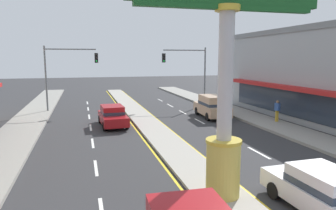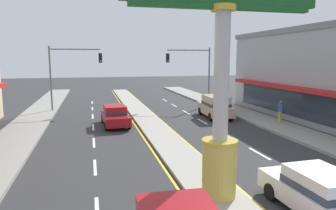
# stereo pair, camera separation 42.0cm
# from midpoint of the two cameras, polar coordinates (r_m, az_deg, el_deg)

# --- Properties ---
(median_strip) EXTENTS (2.01, 52.00, 0.14)m
(median_strip) POSITION_cam_midpoint_polar(r_m,az_deg,el_deg) (24.09, -4.26, -3.39)
(median_strip) COLOR #A39E93
(median_strip) RESTS_ON ground
(sidewalk_left) EXTENTS (2.88, 60.00, 0.18)m
(sidewalk_left) POSITION_cam_midpoint_polar(r_m,az_deg,el_deg) (22.16, -26.85, -5.32)
(sidewalk_left) COLOR gray
(sidewalk_left) RESTS_ON ground
(sidewalk_right) EXTENTS (2.88, 60.00, 0.18)m
(sidewalk_right) POSITION_cam_midpoint_polar(r_m,az_deg,el_deg) (25.61, 16.96, -2.98)
(sidewalk_right) COLOR gray
(sidewalk_right) RESTS_ON ground
(lane_markings) EXTENTS (8.75, 52.00, 0.01)m
(lane_markings) POSITION_cam_midpoint_polar(r_m,az_deg,el_deg) (22.81, -3.60, -4.24)
(lane_markings) COLOR silver
(lane_markings) RESTS_ON ground
(district_sign) EXTENTS (6.88, 1.28, 8.31)m
(district_sign) POSITION_cam_midpoint_polar(r_m,az_deg,el_deg) (10.81, 9.46, 5.27)
(district_sign) COLOR gold
(district_sign) RESTS_ON median_strip
(traffic_light_left_side) EXTENTS (4.86, 0.46, 6.20)m
(traffic_light_left_side) POSITION_cam_midpoint_polar(r_m,az_deg,el_deg) (30.78, -18.75, 6.63)
(traffic_light_left_side) COLOR slate
(traffic_light_left_side) RESTS_ON ground
(traffic_light_right_side) EXTENTS (4.86, 0.46, 6.20)m
(traffic_light_right_side) POSITION_cam_midpoint_polar(r_m,az_deg,el_deg) (33.00, 3.63, 7.17)
(traffic_light_right_side) COLOR slate
(traffic_light_right_side) RESTS_ON ground
(sedan_near_right_lane) EXTENTS (2.00, 4.38, 1.53)m
(sedan_near_right_lane) POSITION_cam_midpoint_polar(r_m,az_deg,el_deg) (23.74, -10.66, -1.93)
(sedan_near_right_lane) COLOR maroon
(sedan_near_right_lane) RESTS_ON ground
(suv_far_right_lane) EXTENTS (2.14, 4.69, 1.90)m
(suv_far_right_lane) POSITION_cam_midpoint_polar(r_m,az_deg,el_deg) (26.89, 7.69, -0.20)
(suv_far_right_lane) COLOR tan
(suv_far_right_lane) RESTS_ON ground
(sedan_mid_left_lane) EXTENTS (1.91, 4.33, 1.53)m
(sedan_mid_left_lane) POSITION_cam_midpoint_polar(r_m,az_deg,el_deg) (11.52, 25.60, -14.11)
(sedan_mid_left_lane) COLOR silver
(sedan_mid_left_lane) RESTS_ON ground
(pedestrian_far_side) EXTENTS (0.32, 0.45, 1.67)m
(pedestrian_far_side) POSITION_cam_midpoint_polar(r_m,az_deg,el_deg) (25.39, 19.02, -0.80)
(pedestrian_far_side) COLOR gold
(pedestrian_far_side) RESTS_ON sidewalk_right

